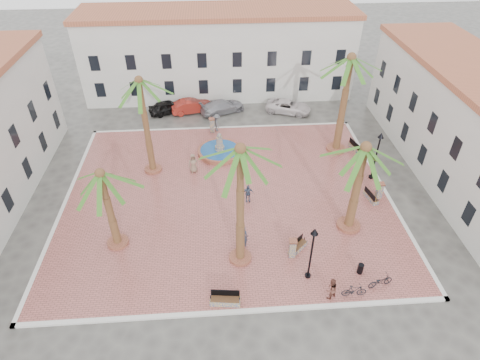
{
  "coord_description": "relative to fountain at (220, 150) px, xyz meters",
  "views": [
    {
      "loc": [
        -0.81,
        -25.26,
        20.92
      ],
      "look_at": [
        1.0,
        0.0,
        1.6
      ],
      "focal_mm": 30.0,
      "sensor_mm": 36.0,
      "label": 1
    }
  ],
  "objects": [
    {
      "name": "ground",
      "position": [
        0.45,
        -6.19,
        -0.44
      ],
      "size": [
        120.0,
        120.0,
        0.0
      ],
      "primitive_type": "plane",
      "color": "#56544F",
      "rests_on": "ground"
    },
    {
      "name": "plaza",
      "position": [
        0.45,
        -6.19,
        -0.36
      ],
      "size": [
        26.0,
        22.0,
        0.15
      ],
      "primitive_type": "cube",
      "color": "#AD5B54",
      "rests_on": "ground"
    },
    {
      "name": "kerb_n",
      "position": [
        0.45,
        4.81,
        -0.36
      ],
      "size": [
        26.3,
        0.3,
        0.16
      ],
      "primitive_type": "cube",
      "color": "silver",
      "rests_on": "ground"
    },
    {
      "name": "kerb_s",
      "position": [
        0.45,
        -17.19,
        -0.36
      ],
      "size": [
        26.3,
        0.3,
        0.16
      ],
      "primitive_type": "cube",
      "color": "silver",
      "rests_on": "ground"
    },
    {
      "name": "kerb_e",
      "position": [
        13.45,
        -6.19,
        -0.36
      ],
      "size": [
        0.3,
        22.3,
        0.16
      ],
      "primitive_type": "cube",
      "color": "silver",
      "rests_on": "ground"
    },
    {
      "name": "kerb_w",
      "position": [
        -12.55,
        -6.19,
        -0.36
      ],
      "size": [
        0.3,
        22.3,
        0.16
      ],
      "primitive_type": "cube",
      "color": "silver",
      "rests_on": "ground"
    },
    {
      "name": "building_north",
      "position": [
        0.45,
        13.8,
        4.33
      ],
      "size": [
        30.4,
        7.4,
        9.5
      ],
      "color": "silver",
      "rests_on": "ground"
    },
    {
      "name": "building_east",
      "position": [
        20.45,
        -4.19,
        4.08
      ],
      "size": [
        7.4,
        26.4,
        9.0
      ],
      "rotation": [
        0.0,
        0.0,
        1.57
      ],
      "color": "silver",
      "rests_on": "ground"
    },
    {
      "name": "fountain",
      "position": [
        0.0,
        0.0,
        0.0
      ],
      "size": [
        4.12,
        4.12,
        2.13
      ],
      "color": "#A4573F",
      "rests_on": "plaza"
    },
    {
      "name": "palm_nw",
      "position": [
        -5.96,
        -2.3,
        7.27
      ],
      "size": [
        4.83,
        4.83,
        8.76
      ],
      "color": "#A4573F",
      "rests_on": "plaza"
    },
    {
      "name": "palm_sw",
      "position": [
        -7.55,
        -11.04,
        5.1
      ],
      "size": [
        4.81,
        4.81,
        6.49
      ],
      "color": "#A4573F",
      "rests_on": "plaza"
    },
    {
      "name": "palm_s",
      "position": [
        0.98,
        -13.06,
        7.68
      ],
      "size": [
        4.92,
        4.92,
        9.2
      ],
      "color": "#A4573F",
      "rests_on": "plaza"
    },
    {
      "name": "palm_e",
      "position": [
        9.2,
        -10.51,
        5.79
      ],
      "size": [
        5.6,
        5.6,
        7.35
      ],
      "color": "#A4573F",
      "rests_on": "plaza"
    },
    {
      "name": "palm_ne",
      "position": [
        11.01,
        -0.17,
        7.67
      ],
      "size": [
        5.8,
        5.8,
        9.34
      ],
      "color": "#A4573F",
      "rests_on": "plaza"
    },
    {
      "name": "bench_s",
      "position": [
        -0.19,
        -16.57,
        -0.01
      ],
      "size": [
        1.9,
        0.77,
        0.97
      ],
      "rotation": [
        0.0,
        0.0,
        -0.11
      ],
      "color": "gray",
      "rests_on": "plaza"
    },
    {
      "name": "bench_se",
      "position": [
        5.0,
        -12.56,
        -0.04
      ],
      "size": [
        1.53,
        1.5,
        0.87
      ],
      "rotation": [
        0.0,
        0.0,
        0.77
      ],
      "color": "gray",
      "rests_on": "plaza"
    },
    {
      "name": "bench_e",
      "position": [
        11.87,
        -7.6,
        -0.05
      ],
      "size": [
        0.8,
        1.68,
        0.85
      ],
      "rotation": [
        0.0,
        0.0,
        1.77
      ],
      "color": "gray",
      "rests_on": "plaza"
    },
    {
      "name": "bench_ne",
      "position": [
        12.83,
        -0.43,
        -0.01
      ],
      "size": [
        1.02,
        1.93,
        0.97
      ],
      "rotation": [
        0.0,
        0.0,
        1.83
      ],
      "color": "gray",
      "rests_on": "plaza"
    },
    {
      "name": "lamppost_s",
      "position": [
        5.24,
        -14.9,
        2.62
      ],
      "size": [
        0.47,
        0.47,
        4.29
      ],
      "color": "black",
      "rests_on": "plaza"
    },
    {
      "name": "lamppost_e",
      "position": [
        12.85,
        -4.77,
        2.74
      ],
      "size": [
        0.49,
        0.49,
        4.47
      ],
      "color": "black",
      "rests_on": "plaza"
    },
    {
      "name": "bollard_se",
      "position": [
        4.5,
        -13.1,
        0.49
      ],
      "size": [
        0.57,
        0.57,
        1.5
      ],
      "rotation": [
        0.0,
        0.0,
        -0.07
      ],
      "color": "gray",
      "rests_on": "plaza"
    },
    {
      "name": "bollard_n",
      "position": [
        -0.64,
        3.97,
        0.5
      ],
      "size": [
        0.61,
        0.61,
        1.52
      ],
      "rotation": [
        0.0,
        0.0,
        0.14
      ],
      "color": "gray",
      "rests_on": "plaza"
    },
    {
      "name": "bollard_e",
      "position": [
        12.54,
        -7.43,
        0.46
      ],
      "size": [
        0.53,
        0.53,
        1.45
      ],
      "rotation": [
        0.0,
        0.0,
        -0.02
      ],
      "color": "gray",
      "rests_on": "plaza"
    },
    {
      "name": "litter_bin",
      "position": [
        8.7,
        -14.84,
        0.08
      ],
      "size": [
        0.38,
        0.38,
        0.75
      ],
      "primitive_type": "cylinder",
      "color": "black",
      "rests_on": "plaza"
    },
    {
      "name": "cyclist_a",
      "position": [
        1.27,
        -11.87,
        0.61
      ],
      "size": [
        0.76,
        0.62,
        1.79
      ],
      "primitive_type": "imported",
      "rotation": [
        0.0,
        0.0,
        2.81
      ],
      "color": "#30394B",
      "rests_on": "plaza"
    },
    {
      "name": "bicycle_a",
      "position": [
        9.61,
        -15.97,
        0.16
      ],
      "size": [
        1.8,
        0.97,
        0.9
      ],
      "primitive_type": "imported",
      "rotation": [
        0.0,
        0.0,
        1.8
      ],
      "color": "black",
      "rests_on": "plaza"
    },
    {
      "name": "cyclist_b",
      "position": [
        6.25,
        -16.59,
        0.51
      ],
      "size": [
        0.97,
        0.91,
        1.59
      ],
      "primitive_type": "imported",
      "rotation": [
        0.0,
        0.0,
        3.66
      ],
      "color": "brown",
      "rests_on": "plaza"
    },
    {
      "name": "bicycle_b",
      "position": [
        7.73,
        -16.59,
        0.18
      ],
      "size": [
        1.58,
        0.46,
        0.95
      ],
      "primitive_type": "imported",
      "rotation": [
        0.0,
        0.0,
        1.56
      ],
      "color": "black",
      "rests_on": "plaza"
    },
    {
      "name": "pedestrian_fountain_a",
      "position": [
        -2.37,
        -2.79,
        0.61
      ],
      "size": [
        0.95,
        0.7,
        1.79
      ],
      "primitive_type": "imported",
      "rotation": [
        0.0,
        0.0,
        0.16
      ],
      "color": "#876C56",
      "rests_on": "plaza"
    },
    {
      "name": "pedestrian_fountain_b",
      "position": [
        2.01,
        -7.09,
        0.49
      ],
      "size": [
        0.95,
        0.47,
        1.56
      ],
      "primitive_type": "imported",
      "rotation": [
        0.0,
        0.0,
        0.1
      ],
      "color": "#3D4B64",
      "rests_on": "plaza"
    },
    {
      "name": "pedestrian_north",
      "position": [
        -0.14,
        4.21,
        0.61
      ],
      "size": [
        0.85,
        1.26,
        1.8
      ],
      "primitive_type": "imported",
      "rotation": [
        0.0,
        0.0,
        1.74
      ],
      "color": "#515156",
      "rests_on": "plaza"
    },
    {
      "name": "pedestrian_east",
      "position": [
        11.62,
        -4.7,
        0.57
      ],
      "size": [
        0.97,
        1.68,
        1.73
      ],
      "primitive_type": "imported",
      "rotation": [
        0.0,
        0.0,
        -1.88
      ],
      "color": "#66594E",
      "rests_on": "plaza"
    },
    {
      "name": "car_black",
      "position": [
        -5.35,
        8.68,
        0.28
      ],
      "size": [
        4.57,
        3.1,
        1.44
      ],
      "primitive_type": "imported",
      "rotation": [
        0.0,
        0.0,
        1.93
      ],
      "color": "black",
      "rests_on": "ground"
    },
    {
      "name": "car_red",
      "position": [
        -2.79,
        8.66,
        0.3
      ],
      "size": [
        4.74,
        2.51,
        1.49
      ],
      "primitive_type": "imported",
      "rotation": [
        0.0,
        0.0,
        1.79
      ],
      "color": "maroon",
      "rests_on": "ground"
    },
    {
      "name": "car_silver",
      "position": [
        0.57,
        8.37,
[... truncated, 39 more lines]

